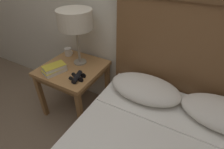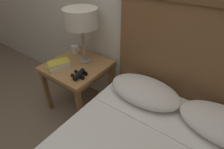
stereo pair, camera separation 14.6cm
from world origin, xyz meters
name	(u,v)px [view 2 (the right image)]	position (x,y,z in m)	size (l,w,h in m)	color
nightstand	(77,71)	(-0.58, 0.59, 0.50)	(0.58, 0.58, 0.57)	#AD7A47
table_lamp	(81,19)	(-0.56, 0.70, 1.02)	(0.32, 0.32, 0.54)	gray
book_on_nightstand	(59,67)	(-0.66, 0.44, 0.59)	(0.18, 0.24, 0.04)	silver
book_stacked_on_top	(59,63)	(-0.66, 0.44, 0.63)	(0.19, 0.23, 0.04)	silver
binoculars_pair	(79,75)	(-0.40, 0.45, 0.60)	(0.15, 0.16, 0.05)	black
coffee_mug	(75,50)	(-0.76, 0.76, 0.62)	(0.10, 0.08, 0.08)	silver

